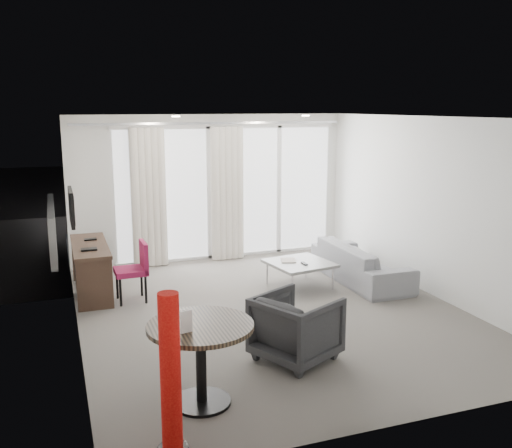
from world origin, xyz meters
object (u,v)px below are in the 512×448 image
object	(u,v)px
desk	(91,269)
red_lamp	(170,374)
desk_chair	(131,272)
coffee_table	(299,274)
rattan_chair_b	(299,215)
sofa	(361,263)
tub_armchair	(296,328)
rattan_chair_a	(257,225)
round_table	(201,364)

from	to	relation	value
desk	red_lamp	size ratio (longest dim) A/B	1.19
desk_chair	coffee_table	distance (m)	2.54
desk_chair	rattan_chair_b	bearing A→B (deg)	38.02
sofa	rattan_chair_b	size ratio (longest dim) A/B	2.59
coffee_table	sofa	distance (m)	1.06
red_lamp	coffee_table	bearing A→B (deg)	52.83
rattan_chair_b	tub_armchair	bearing A→B (deg)	-112.57
red_lamp	tub_armchair	xyz separation A→B (m)	(1.62, 1.23, -0.30)
desk_chair	red_lamp	world-z (taller)	red_lamp
desk	desk_chair	bearing A→B (deg)	-45.87
red_lamp	rattan_chair_a	xyz separation A→B (m)	(3.03, 6.41, -0.27)
rattan_chair_a	rattan_chair_b	bearing A→B (deg)	7.38
sofa	rattan_chair_b	xyz separation A→B (m)	(0.52, 3.58, 0.10)
rattan_chair_b	desk_chair	bearing A→B (deg)	-139.24
desk_chair	rattan_chair_b	size ratio (longest dim) A/B	1.09
round_table	rattan_chair_b	distance (m)	7.53
coffee_table	round_table	bearing A→B (deg)	-128.20
round_table	rattan_chair_b	world-z (taller)	round_table
round_table	rattan_chair_b	bearing A→B (deg)	59.15
desk	rattan_chair_b	size ratio (longest dim) A/B	2.03
rattan_chair_a	coffee_table	bearing A→B (deg)	-118.70
desk_chair	tub_armchair	world-z (taller)	desk_chair
red_lamp	tub_armchair	distance (m)	2.06
sofa	rattan_chair_a	world-z (taller)	rattan_chair_a
round_table	red_lamp	world-z (taller)	red_lamp
desk_chair	sofa	distance (m)	3.59
tub_armchair	sofa	size ratio (longest dim) A/B	0.40
desk_chair	red_lamp	bearing A→B (deg)	-93.79
red_lamp	coffee_table	xyz separation A→B (m)	(2.70, 3.56, -0.47)
desk_chair	rattan_chair_a	xyz separation A→B (m)	(2.85, 2.63, -0.03)
desk	rattan_chair_a	size ratio (longest dim) A/B	2.01
desk	round_table	size ratio (longest dim) A/B	1.61
coffee_table	red_lamp	bearing A→B (deg)	-127.17
desk_chair	sofa	xyz separation A→B (m)	(3.58, -0.25, -0.13)
red_lamp	desk	bearing A→B (deg)	94.41
red_lamp	rattan_chair_b	xyz separation A→B (m)	(4.27, 7.12, -0.28)
coffee_table	desk	bearing A→B (deg)	166.14
tub_armchair	round_table	bearing A→B (deg)	88.81
desk	tub_armchair	size ratio (longest dim) A/B	1.98
tub_armchair	rattan_chair_b	world-z (taller)	rattan_chair_b
desk	desk_chair	world-z (taller)	desk_chair
desk	round_table	world-z (taller)	round_table
desk	rattan_chair_a	bearing A→B (deg)	31.99
red_lamp	coffee_table	distance (m)	4.50
sofa	rattan_chair_b	bearing A→B (deg)	-8.23
desk	tub_armchair	bearing A→B (deg)	-57.59
rattan_chair_a	sofa	bearing A→B (deg)	-98.03
tub_armchair	rattan_chair_a	xyz separation A→B (m)	(1.41, 5.18, 0.03)
red_lamp	rattan_chair_b	size ratio (longest dim) A/B	1.71
red_lamp	rattan_chair_a	bearing A→B (deg)	64.71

